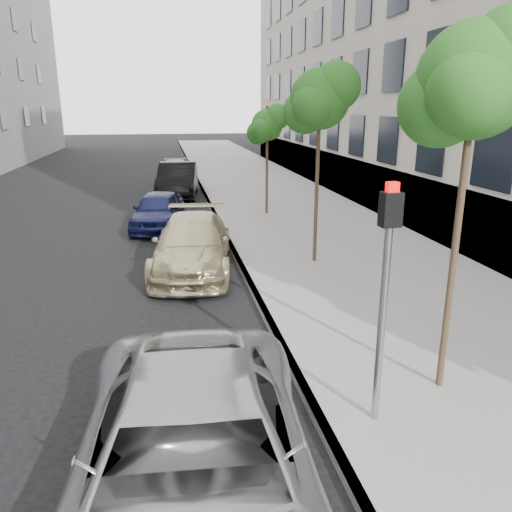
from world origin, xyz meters
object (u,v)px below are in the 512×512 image
object	(u,v)px
signal_pole	(385,279)
tree_far	(268,125)
minivan	(194,468)
sedan_blue	(158,210)
tree_mid	(321,99)
sedan_rear	(175,171)
sedan_black	(178,180)
tree_near	(477,81)
suv	(192,244)

from	to	relation	value
signal_pole	tree_far	bearing A→B (deg)	81.59
minivan	sedan_blue	world-z (taller)	minivan
tree_mid	sedan_rear	xyz separation A→B (m)	(-3.33, 16.80, -3.76)
sedan_black	sedan_blue	bearing A→B (deg)	-92.07
tree_near	minivan	bearing A→B (deg)	-153.38
tree_mid	sedan_blue	distance (m)	7.65
tree_far	suv	world-z (taller)	tree_far
signal_pole	sedan_blue	xyz separation A→B (m)	(-2.90, 12.30, -1.48)
minivan	tree_mid	bearing A→B (deg)	69.53
sedan_black	sedan_rear	size ratio (longest dim) A/B	1.18
tree_far	minivan	size ratio (longest dim) A/B	0.77
signal_pole	sedan_black	distance (m)	18.88
tree_near	tree_far	size ratio (longest dim) A/B	1.26
signal_pole	suv	bearing A→B (deg)	102.38
suv	tree_far	bearing A→B (deg)	69.32
tree_near	signal_pole	xyz separation A→B (m)	(-1.33, -0.62, -2.37)
sedan_blue	tree_mid	bearing A→B (deg)	-40.92
tree_near	suv	world-z (taller)	tree_near
sedan_blue	minivan	bearing A→B (deg)	-78.50
signal_pole	suv	size ratio (longest dim) A/B	0.66
sedan_blue	sedan_rear	world-z (taller)	sedan_blue
minivan	sedan_blue	distance (m)	13.60
sedan_black	suv	bearing A→B (deg)	-84.07
tree_near	signal_pole	distance (m)	2.79
tree_near	sedan_blue	world-z (taller)	tree_near
suv	sedan_rear	size ratio (longest dim) A/B	1.15
signal_pole	sedan_black	size ratio (longest dim) A/B	0.65
minivan	signal_pole	bearing A→B (deg)	31.50
tree_mid	sedan_blue	size ratio (longest dim) A/B	1.33
suv	sedan_blue	world-z (taller)	suv
tree_far	sedan_blue	bearing A→B (deg)	-162.64
tree_far	tree_near	bearing A→B (deg)	-90.00
minivan	tree_near	bearing A→B (deg)	30.62
tree_far	sedan_blue	world-z (taller)	tree_far
tree_near	sedan_black	size ratio (longest dim) A/B	1.06
tree_near	sedan_blue	bearing A→B (deg)	109.92
minivan	sedan_rear	world-z (taller)	minivan
tree_near	sedan_black	bearing A→B (deg)	100.41
suv	sedan_blue	size ratio (longest dim) A/B	1.25
suv	sedan_black	xyz separation A→B (m)	(0.00, 11.39, 0.11)
minivan	sedan_rear	xyz separation A→B (m)	(0.50, 25.22, -0.14)
sedan_blue	sedan_black	distance (m)	6.50
minivan	sedan_blue	bearing A→B (deg)	95.68
tree_far	minivan	bearing A→B (deg)	-104.40
tree_far	suv	distance (m)	7.65
minivan	sedan_rear	distance (m)	25.22
minivan	suv	xyz separation A→B (m)	(0.50, 8.64, -0.05)
tree_near	sedan_rear	size ratio (longest dim) A/B	1.25
tree_far	minivan	xyz separation A→B (m)	(-3.83, -14.92, -2.77)
minivan	sedan_rear	size ratio (longest dim) A/B	1.29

